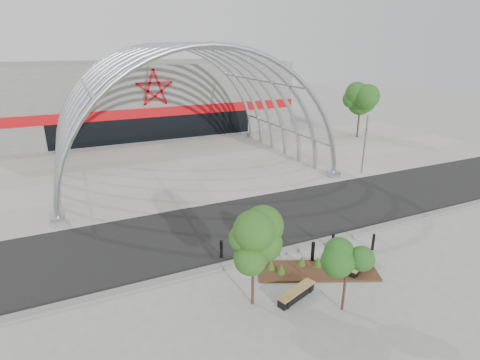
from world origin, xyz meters
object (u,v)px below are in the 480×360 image
at_px(street_tree_0, 253,244).
at_px(bench_1, 361,266).
at_px(signal_pole, 365,144).
at_px(street_tree_1, 347,262).
at_px(bollard_2, 313,252).
at_px(bench_0, 296,294).

xyz_separation_m(street_tree_0, bench_1, (5.71, 0.10, -2.57)).
bearing_deg(bench_1, signal_pole, 48.49).
bearing_deg(street_tree_1, bench_1, 36.29).
bearing_deg(bollard_2, bench_1, -41.24).
relative_size(bench_0, bollard_2, 1.90).
distance_m(street_tree_0, bench_1, 6.27).
bearing_deg(bench_1, bollard_2, 138.76).
relative_size(street_tree_0, bench_0, 1.87).
xyz_separation_m(bench_0, bollard_2, (2.20, 2.03, 0.34)).
distance_m(bench_1, bollard_2, 2.28).
relative_size(street_tree_1, bench_0, 1.47).
distance_m(signal_pole, street_tree_1, 17.74).
xyz_separation_m(signal_pole, street_tree_0, (-15.38, -11.02, 0.25)).
relative_size(signal_pole, bench_0, 2.34).
bearing_deg(signal_pole, bollard_2, -140.29).
bearing_deg(bench_0, street_tree_0, 166.20).
bearing_deg(signal_pole, street_tree_0, -144.38).
distance_m(bench_0, bollard_2, 3.02).
relative_size(street_tree_1, bench_1, 1.47).
height_order(street_tree_0, bench_1, street_tree_0).
height_order(street_tree_1, bench_0, street_tree_1).
height_order(street_tree_1, bench_1, street_tree_1).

